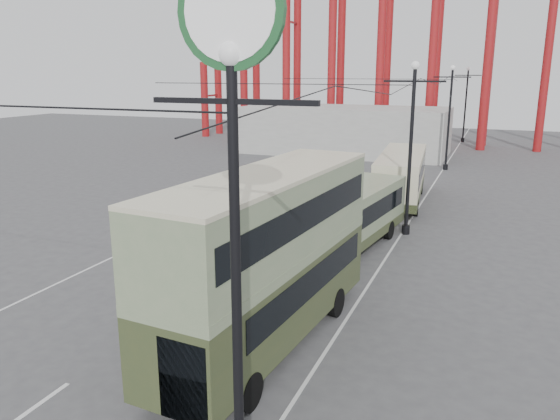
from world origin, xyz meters
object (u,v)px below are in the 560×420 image
at_px(single_decker_green, 346,219).
at_px(lamp_post_near, 233,127).
at_px(single_decker_cream, 401,175).
at_px(pedestrian, 205,292).
at_px(double_decker_bus, 268,251).

bearing_deg(single_decker_green, lamp_post_near, -74.69).
height_order(lamp_post_near, single_decker_cream, lamp_post_near).
bearing_deg(pedestrian, lamp_post_near, 81.62).
distance_m(double_decker_bus, single_decker_cream, 22.07).
relative_size(lamp_post_near, single_decker_cream, 0.97).
distance_m(double_decker_bus, single_decker_green, 10.20).
xyz_separation_m(lamp_post_near, single_decker_green, (-2.25, 16.58, -6.11)).
bearing_deg(single_decker_green, pedestrian, -101.13).
bearing_deg(pedestrian, double_decker_bus, 115.35).
distance_m(lamp_post_near, double_decker_bus, 8.24).
distance_m(single_decker_green, pedestrian, 9.35).
relative_size(lamp_post_near, pedestrian, 6.31).
height_order(single_decker_green, single_decker_cream, single_decker_cream).
height_order(lamp_post_near, double_decker_bus, lamp_post_near).
relative_size(lamp_post_near, double_decker_bus, 0.99).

